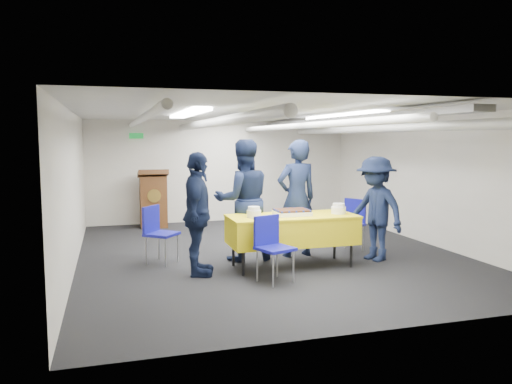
# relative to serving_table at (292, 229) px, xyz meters

# --- Properties ---
(ground) EXTENTS (7.00, 7.00, 0.00)m
(ground) POSITION_rel_serving_table_xyz_m (-0.07, 0.92, -0.56)
(ground) COLOR black
(ground) RESTS_ON ground
(room_shell) EXTENTS (6.00, 7.00, 2.30)m
(room_shell) POSITION_rel_serving_table_xyz_m (0.02, 1.32, 1.25)
(room_shell) COLOR silver
(room_shell) RESTS_ON ground
(serving_table) EXTENTS (1.89, 0.81, 0.77)m
(serving_table) POSITION_rel_serving_table_xyz_m (0.00, 0.00, 0.00)
(serving_table) COLOR black
(serving_table) RESTS_ON ground
(sheet_cake) EXTENTS (0.51, 0.40, 0.09)m
(sheet_cake) POSITION_rel_serving_table_xyz_m (0.00, 0.02, 0.25)
(sheet_cake) COLOR white
(sheet_cake) RESTS_ON serving_table
(plate_stack_left) EXTENTS (0.20, 0.20, 0.16)m
(plate_stack_left) POSITION_rel_serving_table_xyz_m (-0.60, -0.05, 0.28)
(plate_stack_left) COLOR white
(plate_stack_left) RESTS_ON serving_table
(plate_stack_right) EXTENTS (0.22, 0.22, 0.16)m
(plate_stack_right) POSITION_rel_serving_table_xyz_m (0.72, -0.05, 0.28)
(plate_stack_right) COLOR white
(plate_stack_right) RESTS_ON serving_table
(podium) EXTENTS (0.62, 0.53, 1.25)m
(podium) POSITION_rel_serving_table_xyz_m (-1.67, 3.96, 0.05)
(podium) COLOR #5D3417
(podium) RESTS_ON ground
(chair_near) EXTENTS (0.54, 0.54, 0.87)m
(chair_near) POSITION_rel_serving_table_xyz_m (-0.52, -0.61, -0.03)
(chair_near) COLOR gray
(chair_near) RESTS_ON ground
(chair_right) EXTENTS (0.58, 0.58, 0.87)m
(chair_right) POSITION_rel_serving_table_xyz_m (1.35, 0.74, -0.03)
(chair_right) COLOR gray
(chair_right) RESTS_ON ground
(chair_left) EXTENTS (0.59, 0.59, 0.87)m
(chair_left) POSITION_rel_serving_table_xyz_m (-1.89, 0.80, -0.03)
(chair_left) COLOR gray
(chair_left) RESTS_ON ground
(sailor_a) EXTENTS (0.73, 0.53, 1.87)m
(sailor_a) POSITION_rel_serving_table_xyz_m (0.31, 0.63, 0.38)
(sailor_a) COLOR black
(sailor_a) RESTS_ON ground
(sailor_b) EXTENTS (0.92, 0.73, 1.88)m
(sailor_b) POSITION_rel_serving_table_xyz_m (-0.58, 0.63, 0.38)
(sailor_b) COLOR black
(sailor_b) RESTS_ON ground
(sailor_c) EXTENTS (0.66, 1.08, 1.71)m
(sailor_c) POSITION_rel_serving_table_xyz_m (-1.41, -0.06, 0.30)
(sailor_c) COLOR black
(sailor_c) RESTS_ON ground
(sailor_d) EXTENTS (0.88, 1.18, 1.62)m
(sailor_d) POSITION_rel_serving_table_xyz_m (1.38, 0.02, 0.25)
(sailor_d) COLOR black
(sailor_d) RESTS_ON ground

